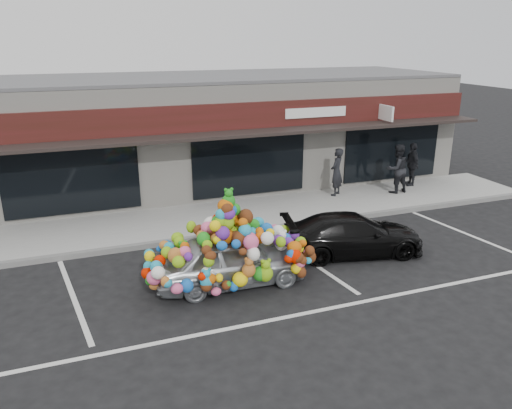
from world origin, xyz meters
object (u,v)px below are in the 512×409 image
object	(u,v)px
pedestrian_a	(337,172)
pedestrian_b	(397,169)
toy_car	(230,254)
pedestrian_c	(412,164)
black_sedan	(353,234)

from	to	relation	value
pedestrian_a	pedestrian_b	bearing A→B (deg)	127.35
pedestrian_a	toy_car	bearing A→B (deg)	0.95
toy_car	pedestrian_c	distance (m)	10.47
toy_car	pedestrian_a	bearing A→B (deg)	-46.46
toy_car	black_sedan	bearing A→B (deg)	-79.97
toy_car	pedestrian_a	world-z (taller)	toy_car
black_sedan	toy_car	bearing A→B (deg)	109.60
black_sedan	pedestrian_b	size ratio (longest dim) A/B	2.13
pedestrian_a	pedestrian_b	size ratio (longest dim) A/B	0.96
black_sedan	pedestrian_a	xyz separation A→B (m)	(1.96, 4.52, 0.47)
toy_car	pedestrian_c	size ratio (longest dim) A/B	2.37
pedestrian_a	pedestrian_c	size ratio (longest dim) A/B	1.04
toy_car	black_sedan	xyz separation A→B (m)	(3.72, 0.53, -0.22)
toy_car	pedestrian_a	xyz separation A→B (m)	(5.68, 5.06, 0.25)
toy_car	pedestrian_b	world-z (taller)	toy_car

